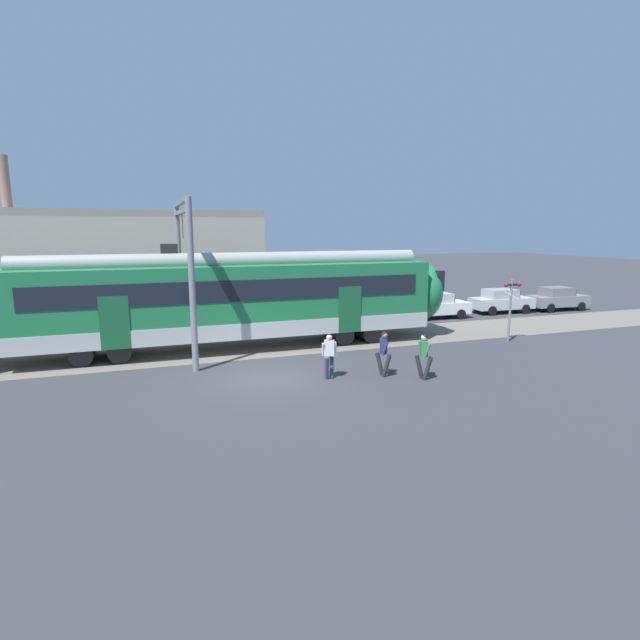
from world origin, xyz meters
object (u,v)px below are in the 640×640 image
(commuter_train, at_px, (17,309))
(parked_car_silver, at_px, (501,301))
(parked_car_white, at_px, (436,305))
(pedestrian_white, at_px, (329,352))
(pedestrian_green, at_px, (424,353))
(parked_car_grey, at_px, (557,298))
(crossing_signal, at_px, (511,300))
(pedestrian_navy, at_px, (384,351))

(commuter_train, height_order, parked_car_silver, commuter_train)
(parked_car_white, bearing_deg, pedestrian_white, -137.68)
(pedestrian_green, relative_size, parked_car_white, 0.41)
(pedestrian_white, relative_size, parked_car_silver, 0.41)
(commuter_train, bearing_deg, parked_car_silver, 8.84)
(parked_car_grey, height_order, crossing_signal, crossing_signal)
(parked_car_silver, relative_size, parked_car_grey, 1.01)
(parked_car_silver, bearing_deg, pedestrian_green, -138.25)
(commuter_train, height_order, pedestrian_green, commuter_train)
(commuter_train, xyz_separation_m, crossing_signal, (21.13, -3.01, -0.24))
(pedestrian_navy, distance_m, crossing_signal, 8.92)
(parked_car_white, xyz_separation_m, parked_car_grey, (9.38, -0.02, 0.00))
(pedestrian_navy, height_order, crossing_signal, crossing_signal)
(pedestrian_white, bearing_deg, parked_car_grey, 25.63)
(pedestrian_white, height_order, parked_car_white, pedestrian_white)
(pedestrian_white, bearing_deg, parked_car_white, 42.32)
(pedestrian_navy, bearing_deg, parked_car_white, 49.42)
(pedestrian_green, height_order, parked_car_grey, pedestrian_green)
(crossing_signal, bearing_deg, parked_car_grey, 35.15)
(crossing_signal, bearing_deg, parked_car_white, 87.91)
(pedestrian_white, height_order, pedestrian_green, same)
(pedestrian_green, distance_m, parked_car_white, 13.03)
(commuter_train, xyz_separation_m, pedestrian_white, (10.87, -5.78, -1.26))
(pedestrian_green, xyz_separation_m, crossing_signal, (7.08, 3.97, 1.05))
(pedestrian_navy, bearing_deg, parked_car_grey, 29.01)
(pedestrian_green, height_order, parked_car_silver, pedestrian_green)
(pedestrian_navy, relative_size, parked_car_grey, 0.41)
(pedestrian_white, relative_size, pedestrian_green, 1.00)
(commuter_train, bearing_deg, parked_car_white, 10.05)
(pedestrian_green, bearing_deg, crossing_signal, 29.28)
(pedestrian_white, distance_m, parked_car_silver, 18.49)
(pedestrian_navy, xyz_separation_m, pedestrian_green, (1.20, -0.82, 0.00))
(commuter_train, height_order, parked_car_white, commuter_train)
(pedestrian_green, relative_size, crossing_signal, 0.56)
(parked_car_white, relative_size, crossing_signal, 1.35)
(parked_car_white, height_order, parked_car_silver, same)
(pedestrian_navy, height_order, parked_car_grey, pedestrian_navy)
(crossing_signal, bearing_deg, pedestrian_white, -164.93)
(pedestrian_green, relative_size, parked_car_grey, 0.41)
(pedestrian_navy, relative_size, parked_car_white, 0.41)
(pedestrian_white, distance_m, pedestrian_navy, 2.01)
(parked_car_silver, height_order, crossing_signal, crossing_signal)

